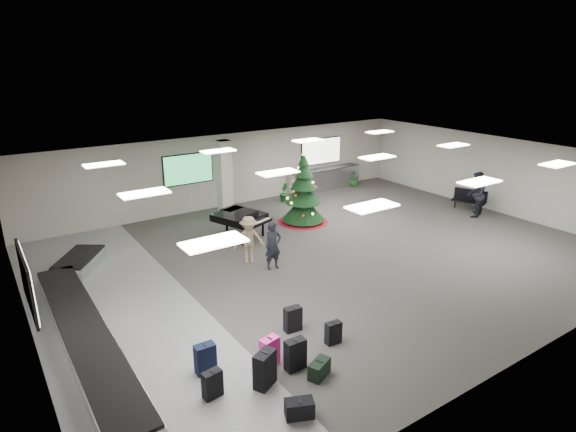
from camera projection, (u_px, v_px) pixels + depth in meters
ground at (328, 255)px, 16.26m from camera, size 18.00×18.00×0.00m
room_envelope at (309, 186)px, 15.84m from camera, size 18.02×14.02×3.21m
baggage_carousel at (84, 318)px, 11.99m from camera, size 2.28×9.71×0.43m
service_counter at (324, 179)px, 23.96m from camera, size 4.05×0.65×1.08m
suitcase_0 at (265, 369)px, 9.76m from camera, size 0.57×0.47×0.80m
suitcase_1 at (295, 354)px, 10.30m from camera, size 0.46×0.25×0.73m
pink_suitcase at (270, 352)px, 10.45m from camera, size 0.46×0.32×0.67m
suitcase_3 at (293, 319)px, 11.75m from camera, size 0.44×0.26×0.65m
navy_suitcase at (205, 359)px, 10.19m from camera, size 0.44×0.27×0.69m
suitcase_5 at (212, 384)px, 9.47m from camera, size 0.41×0.26×0.60m
green_duffel at (319, 369)px, 10.11m from camera, size 0.61×0.47×0.38m
suitcase_7 at (333, 333)px, 11.25m from camera, size 0.39×0.23×0.56m
black_duffel at (299, 409)px, 8.98m from camera, size 0.61×0.49×0.37m
christmas_tree at (303, 198)px, 19.19m from camera, size 2.05×2.05×2.93m
grand_piano at (241, 218)px, 17.67m from camera, size 1.94×2.21×1.05m
bench at (470, 199)px, 20.86m from camera, size 0.96×1.48×0.89m
traveler_a at (273, 246)px, 15.03m from camera, size 0.58×0.40×1.55m
traveler_b at (249, 240)px, 15.48m from camera, size 1.16×0.92×1.57m
traveler_bench at (476, 194)px, 19.87m from camera, size 1.14×1.04×1.90m
potted_plant_left at (283, 192)px, 22.08m from camera, size 0.58×0.60×0.84m
potted_plant_right at (354, 178)px, 24.64m from camera, size 0.53×0.53×0.81m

